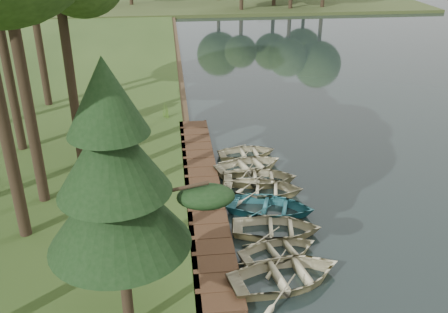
{
  "coord_description": "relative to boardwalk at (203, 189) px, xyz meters",
  "views": [
    {
      "loc": [
        -2.86,
        -19.62,
        11.19
      ],
      "look_at": [
        -0.5,
        1.25,
        1.11
      ],
      "focal_mm": 40.0,
      "sensor_mm": 36.0,
      "label": 1
    }
  ],
  "objects": [
    {
      "name": "rowboat_4",
      "position": [
        2.6,
        -0.64,
        0.27
      ],
      "size": [
        4.04,
        3.24,
        0.75
      ],
      "primitive_type": "imported",
      "rotation": [
        0.0,
        0.0,
        1.37
      ],
      "color": "tan",
      "rests_on": "water"
    },
    {
      "name": "rowboat_6",
      "position": [
        2.38,
        1.77,
        0.25
      ],
      "size": [
        3.93,
        3.28,
        0.7
      ],
      "primitive_type": "imported",
      "rotation": [
        0.0,
        0.0,
        1.86
      ],
      "color": "tan",
      "rests_on": "water"
    },
    {
      "name": "rowboat_7",
      "position": [
        2.52,
        3.31,
        0.21
      ],
      "size": [
        3.19,
        2.44,
        0.62
      ],
      "primitive_type": "imported",
      "rotation": [
        0.0,
        0.0,
        1.68
      ],
      "color": "tan",
      "rests_on": "water"
    },
    {
      "name": "pine_tree",
      "position": [
        -2.77,
        -8.36,
        5.2
      ],
      "size": [
        3.8,
        3.8,
        8.11
      ],
      "color": "black",
      "rests_on": "bank"
    },
    {
      "name": "reeds_1",
      "position": [
        -3.82,
        -1.8,
        0.58
      ],
      "size": [
        0.6,
        0.6,
        0.86
      ],
      "primitive_type": "cone",
      "color": "#3F661E",
      "rests_on": "bank"
    },
    {
      "name": "reeds_0",
      "position": [
        -3.57,
        -4.19,
        0.6
      ],
      "size": [
        0.6,
        0.6,
        0.89
      ],
      "primitive_type": "cone",
      "color": "#3F661E",
      "rests_on": "bank"
    },
    {
      "name": "rowboat_3",
      "position": [
        2.65,
        -2.2,
        0.28
      ],
      "size": [
        4.27,
        3.61,
        0.75
      ],
      "primitive_type": "imported",
      "rotation": [
        0.0,
        0.0,
        1.25
      ],
      "color": "#286B71",
      "rests_on": "water"
    },
    {
      "name": "rowboat_1",
      "position": [
        2.4,
        -5.14,
        0.21
      ],
      "size": [
        3.44,
        2.84,
        0.62
      ],
      "primitive_type": "imported",
      "rotation": [
        0.0,
        0.0,
        1.84
      ],
      "color": "tan",
      "rests_on": "water"
    },
    {
      "name": "boardwalk",
      "position": [
        0.0,
        0.0,
        0.0
      ],
      "size": [
        1.6,
        16.0,
        0.3
      ],
      "primitive_type": "cube",
      "color": "#392516",
      "rests_on": "ground"
    },
    {
      "name": "stored_rowboat",
      "position": [
        -4.7,
        7.95,
        0.46
      ],
      "size": [
        3.63,
        3.33,
        0.61
      ],
      "primitive_type": "imported",
      "rotation": [
        3.14,
        0.0,
        1.03
      ],
      "color": "tan",
      "rests_on": "bank"
    },
    {
      "name": "rowboat_5",
      "position": [
        2.68,
        0.45,
        0.25
      ],
      "size": [
        3.67,
        2.81,
        0.71
      ],
      "primitive_type": "imported",
      "rotation": [
        0.0,
        0.0,
        1.46
      ],
      "color": "tan",
      "rests_on": "water"
    },
    {
      "name": "rowboat_2",
      "position": [
        2.58,
        -3.74,
        0.26
      ],
      "size": [
        3.81,
        2.98,
        0.72
      ],
      "primitive_type": "imported",
      "rotation": [
        0.0,
        0.0,
        1.42
      ],
      "color": "tan",
      "rests_on": "water"
    },
    {
      "name": "reeds_2",
      "position": [
        -3.16,
        6.92,
        0.59
      ],
      "size": [
        0.6,
        0.6,
        0.88
      ],
      "primitive_type": "cone",
      "color": "#3F661E",
      "rests_on": "bank"
    },
    {
      "name": "ground",
      "position": [
        1.6,
        0.0,
        -0.15
      ],
      "size": [
        300.0,
        300.0,
        0.0
      ],
      "primitive_type": "plane",
      "color": "#3D2F1D"
    },
    {
      "name": "rowboat_0",
      "position": [
        2.31,
        -6.61,
        0.31
      ],
      "size": [
        4.43,
        3.57,
        0.82
      ],
      "primitive_type": "imported",
      "rotation": [
        0.0,
        0.0,
        1.78
      ],
      "color": "tan",
      "rests_on": "water"
    },
    {
      "name": "reeds_3",
      "position": [
        -1.61,
        8.86,
        0.62
      ],
      "size": [
        0.6,
        0.6,
        0.94
      ],
      "primitive_type": "cone",
      "color": "#3F661E",
      "rests_on": "bank"
    },
    {
      "name": "peninsula",
      "position": [
        9.6,
        50.0,
        0.08
      ],
      "size": [
        50.0,
        14.0,
        0.45
      ],
      "primitive_type": "cube",
      "color": "#323E1B",
      "rests_on": "ground"
    }
  ]
}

